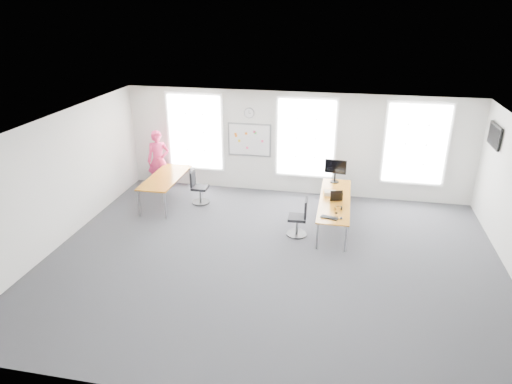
% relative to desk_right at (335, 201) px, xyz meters
% --- Properties ---
extents(floor, '(10.00, 10.00, 0.00)m').
position_rel_desk_right_xyz_m(floor, '(-1.26, -2.07, -0.65)').
color(floor, '#2D2D32').
rests_on(floor, ground).
extents(ceiling, '(10.00, 10.00, 0.00)m').
position_rel_desk_right_xyz_m(ceiling, '(-1.26, -2.07, 2.35)').
color(ceiling, white).
rests_on(ceiling, ground).
extents(wall_back, '(10.00, 0.00, 10.00)m').
position_rel_desk_right_xyz_m(wall_back, '(-1.26, 1.93, 0.85)').
color(wall_back, silver).
rests_on(wall_back, ground).
extents(wall_front, '(10.00, 0.00, 10.00)m').
position_rel_desk_right_xyz_m(wall_front, '(-1.26, -6.07, 0.85)').
color(wall_front, silver).
rests_on(wall_front, ground).
extents(wall_left, '(0.00, 10.00, 10.00)m').
position_rel_desk_right_xyz_m(wall_left, '(-6.26, -2.07, 0.85)').
color(wall_left, silver).
rests_on(wall_left, ground).
extents(window_left, '(1.60, 0.06, 2.20)m').
position_rel_desk_right_xyz_m(window_left, '(-4.26, 1.90, 1.05)').
color(window_left, silver).
rests_on(window_left, wall_back).
extents(window_mid, '(1.60, 0.06, 2.20)m').
position_rel_desk_right_xyz_m(window_mid, '(-0.96, 1.90, 1.05)').
color(window_mid, silver).
rests_on(window_mid, wall_back).
extents(window_right, '(1.60, 0.06, 2.20)m').
position_rel_desk_right_xyz_m(window_right, '(2.04, 1.90, 1.05)').
color(window_right, silver).
rests_on(window_right, wall_back).
extents(desk_right, '(0.76, 2.85, 0.69)m').
position_rel_desk_right_xyz_m(desk_right, '(0.00, 0.00, 0.00)').
color(desk_right, '#AE6D1A').
rests_on(desk_right, ground).
extents(desk_left, '(0.85, 2.13, 0.78)m').
position_rel_desk_right_xyz_m(desk_left, '(-4.71, 0.46, 0.06)').
color(desk_left, '#AE6D1A').
rests_on(desk_left, ground).
extents(chair_right, '(0.51, 0.51, 0.95)m').
position_rel_desk_right_xyz_m(chair_right, '(-0.80, -0.76, -0.23)').
color(chair_right, black).
rests_on(chair_right, ground).
extents(chair_left, '(0.51, 0.51, 0.95)m').
position_rel_desk_right_xyz_m(chair_left, '(-3.82, 0.62, -0.23)').
color(chair_left, black).
rests_on(chair_left, ground).
extents(person, '(0.77, 0.62, 1.81)m').
position_rel_desk_right_xyz_m(person, '(-5.28, 1.38, 0.26)').
color(person, '#D52C61').
rests_on(person, ground).
extents(whiteboard, '(1.20, 0.03, 0.90)m').
position_rel_desk_right_xyz_m(whiteboard, '(-2.61, 1.90, 0.90)').
color(whiteboard, silver).
rests_on(whiteboard, wall_back).
extents(wall_clock, '(0.30, 0.04, 0.30)m').
position_rel_desk_right_xyz_m(wall_clock, '(-2.61, 1.90, 1.70)').
color(wall_clock, gray).
rests_on(wall_clock, wall_back).
extents(tv, '(0.06, 0.90, 0.55)m').
position_rel_desk_right_xyz_m(tv, '(3.69, 0.93, 1.65)').
color(tv, black).
rests_on(tv, wall_right).
extents(keyboard, '(0.43, 0.27, 0.02)m').
position_rel_desk_right_xyz_m(keyboard, '(-0.08, -1.11, 0.05)').
color(keyboard, black).
rests_on(keyboard, desk_right).
extents(mouse, '(0.09, 0.12, 0.04)m').
position_rel_desk_right_xyz_m(mouse, '(0.18, -1.10, 0.07)').
color(mouse, black).
rests_on(mouse, desk_right).
extents(lens_cap, '(0.08, 0.08, 0.01)m').
position_rel_desk_right_xyz_m(lens_cap, '(0.07, -0.82, 0.05)').
color(lens_cap, black).
rests_on(lens_cap, desk_right).
extents(headphones, '(0.18, 0.09, 0.10)m').
position_rel_desk_right_xyz_m(headphones, '(0.10, -0.61, 0.09)').
color(headphones, black).
rests_on(headphones, desk_right).
extents(laptop_sleeve, '(0.32, 0.24, 0.25)m').
position_rel_desk_right_xyz_m(laptop_sleeve, '(0.04, -0.10, 0.17)').
color(laptop_sleeve, black).
rests_on(laptop_sleeve, desk_right).
extents(paper_stack, '(0.30, 0.23, 0.10)m').
position_rel_desk_right_xyz_m(paper_stack, '(-0.14, 0.26, 0.10)').
color(paper_stack, beige).
rests_on(paper_stack, desk_right).
extents(monitor, '(0.59, 0.24, 0.65)m').
position_rel_desk_right_xyz_m(monitor, '(-0.06, 1.17, 0.44)').
color(monitor, black).
rests_on(monitor, desk_right).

